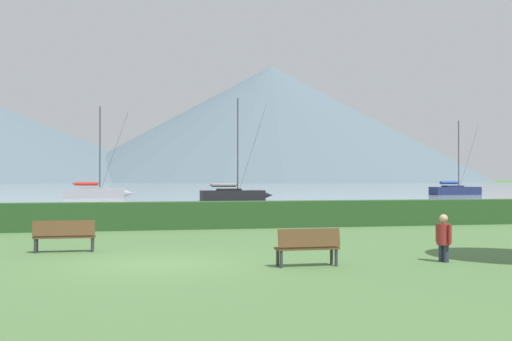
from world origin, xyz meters
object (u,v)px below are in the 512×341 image
sailboat_slip_5 (233,194)px  park_bench_under_tree (308,245)px  sailboat_slip_6 (96,192)px  park_bench_near_path (64,234)px  sailboat_slip_2 (456,190)px  person_seated_viewer (444,236)px

sailboat_slip_5 → park_bench_under_tree: 46.03m
sailboat_slip_6 → park_bench_near_path: size_ratio=5.61×
sailboat_slip_5 → park_bench_near_path: bearing=-107.0°
sailboat_slip_2 → park_bench_under_tree: sailboat_slip_2 is taller
park_bench_under_tree → person_seated_viewer: bearing=0.1°
sailboat_slip_5 → park_bench_near_path: sailboat_slip_5 is taller
person_seated_viewer → sailboat_slip_5: bearing=73.7°
sailboat_slip_2 → person_seated_viewer: size_ratio=7.73×
park_bench_near_path → sailboat_slip_5: bearing=74.2°
sailboat_slip_2 → person_seated_viewer: 68.78m
sailboat_slip_6 → person_seated_viewer: (10.82, -55.68, 0.06)m
sailboat_slip_6 → person_seated_viewer: sailboat_slip_6 is taller
park_bench_under_tree → sailboat_slip_6: bearing=96.2°
sailboat_slip_6 → park_bench_near_path: (0.92, -51.37, -0.09)m
sailboat_slip_2 → person_seated_viewer: sailboat_slip_2 is taller
sailboat_slip_5 → sailboat_slip_2: bearing=23.6°
sailboat_slip_5 → park_bench_under_tree: bearing=-98.0°
sailboat_slip_2 → sailboat_slip_6: (-45.28, -3.85, -0.00)m
sailboat_slip_2 → park_bench_near_path: bearing=-133.2°
park_bench_near_path → park_bench_under_tree: size_ratio=1.12×
sailboat_slip_5 → sailboat_slip_6: size_ratio=1.00×
park_bench_near_path → person_seated_viewer: (9.90, -4.31, 0.15)m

